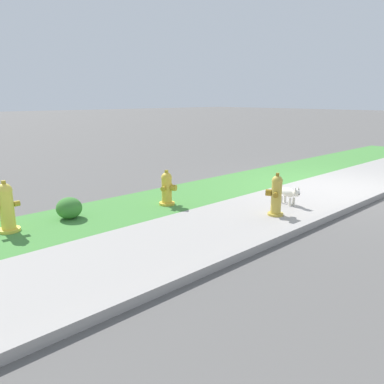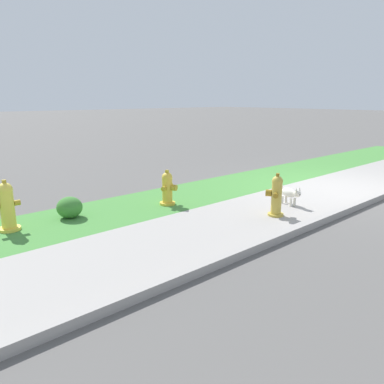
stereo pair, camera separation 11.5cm
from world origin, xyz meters
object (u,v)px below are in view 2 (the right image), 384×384
(fire_hydrant_far_end, at_px, (7,206))
(shrub_bush_near_lamp, at_px, (70,207))
(fire_hydrant_across_street, at_px, (168,188))
(small_white_dog, at_px, (290,193))
(fire_hydrant_near_corner, at_px, (276,196))

(fire_hydrant_far_end, height_order, shrub_bush_near_lamp, fire_hydrant_far_end)
(fire_hydrant_across_street, xyz_separation_m, shrub_bush_near_lamp, (-1.81, 0.49, -0.14))
(shrub_bush_near_lamp, bearing_deg, small_white_dog, -31.10)
(fire_hydrant_far_end, height_order, fire_hydrant_across_street, fire_hydrant_far_end)
(fire_hydrant_near_corner, relative_size, fire_hydrant_across_street, 1.12)
(small_white_dog, bearing_deg, fire_hydrant_near_corner, -59.80)
(small_white_dog, distance_m, shrub_bush_near_lamp, 4.15)
(fire_hydrant_near_corner, relative_size, fire_hydrant_far_end, 0.95)
(fire_hydrant_far_end, relative_size, fire_hydrant_across_street, 1.18)
(fire_hydrant_near_corner, height_order, fire_hydrant_across_street, fire_hydrant_near_corner)
(shrub_bush_near_lamp, bearing_deg, fire_hydrant_near_corner, -40.28)
(fire_hydrant_near_corner, distance_m, fire_hydrant_far_end, 4.48)
(fire_hydrant_near_corner, distance_m, small_white_dog, 0.81)
(fire_hydrant_far_end, distance_m, shrub_bush_near_lamp, 1.03)
(fire_hydrant_far_end, relative_size, shrub_bush_near_lamp, 1.86)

